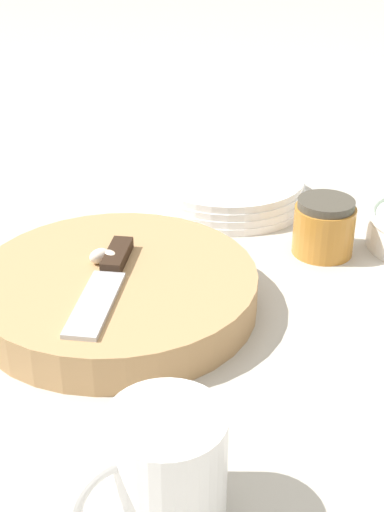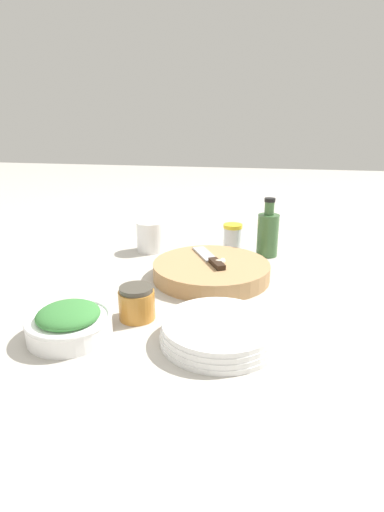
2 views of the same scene
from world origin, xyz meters
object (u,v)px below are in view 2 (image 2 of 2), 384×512
at_px(garlic_cloves, 220,263).
at_px(oil_bottle, 268,233).
at_px(chef_knife, 210,258).
at_px(spice_jar, 233,236).
at_px(coffee_mug, 151,236).
at_px(cutting_board, 211,271).
at_px(honey_jar, 137,303).
at_px(herb_bowl, 69,322).
at_px(plate_stack, 219,331).

bearing_deg(garlic_cloves, oil_bottle, -26.43).
height_order(chef_knife, oil_bottle, oil_bottle).
distance_m(spice_jar, coffee_mug, 0.26).
relative_size(cutting_board, honey_jar, 4.03).
bearing_deg(herb_bowl, chef_knife, -30.89).
relative_size(cutting_board, oil_bottle, 1.72).
height_order(plate_stack, oil_bottle, oil_bottle).
bearing_deg(chef_knife, plate_stack, -106.90).
relative_size(spice_jar, plate_stack, 0.36).
bearing_deg(spice_jar, honey_jar, 163.53).
height_order(spice_jar, plate_stack, spice_jar).
xyz_separation_m(chef_knife, coffee_mug, (0.17, 0.21, -0.00)).
bearing_deg(garlic_cloves, coffee_mug, 49.25).
bearing_deg(spice_jar, plate_stack, -177.01).
relative_size(herb_bowl, plate_stack, 0.72).
bearing_deg(chef_knife, cutting_board, -103.48).
bearing_deg(honey_jar, herb_bowl, 133.12).
xyz_separation_m(plate_stack, honey_jar, (0.06, 0.18, 0.02)).
bearing_deg(coffee_mug, garlic_cloves, -130.75).
bearing_deg(cutting_board, garlic_cloves, -123.06).
height_order(cutting_board, oil_bottle, oil_bottle).
distance_m(cutting_board, garlic_cloves, 0.04).
bearing_deg(garlic_cloves, spice_jar, -1.05).
bearing_deg(oil_bottle, herb_bowl, 146.94).
bearing_deg(garlic_cloves, honey_jar, 147.76).
bearing_deg(chef_knife, spice_jar, 53.31).
relative_size(herb_bowl, oil_bottle, 0.93).
bearing_deg(cutting_board, oil_bottle, -33.14).
relative_size(chef_knife, oil_bottle, 1.01).
height_order(garlic_cloves, herb_bowl, herb_bowl).
distance_m(chef_knife, garlic_cloves, 0.05).
bearing_deg(honey_jar, oil_bottle, -29.42).
distance_m(honey_jar, oil_bottle, 0.53).
height_order(chef_knife, spice_jar, spice_jar).
bearing_deg(plate_stack, cutting_board, 11.15).
bearing_deg(honey_jar, cutting_board, -25.96).
height_order(garlic_cloves, oil_bottle, oil_bottle).
bearing_deg(cutting_board, herb_bowl, 146.99).
xyz_separation_m(garlic_cloves, plate_stack, (-0.29, -0.03, -0.03)).
relative_size(garlic_cloves, plate_stack, 0.24).
relative_size(chef_knife, plate_stack, 0.79).
height_order(plate_stack, honey_jar, honey_jar).
xyz_separation_m(plate_stack, oil_bottle, (0.52, -0.08, 0.05)).
xyz_separation_m(spice_jar, coffee_mug, (-0.07, 0.25, 0.01)).
height_order(garlic_cloves, coffee_mug, coffee_mug).
xyz_separation_m(spice_jar, plate_stack, (-0.56, -0.03, -0.02)).
bearing_deg(honey_jar, coffee_mug, 12.61).
bearing_deg(coffee_mug, honey_jar, -167.39).
height_order(cutting_board, plate_stack, cutting_board).
xyz_separation_m(coffee_mug, plate_stack, (-0.50, -0.28, -0.03)).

